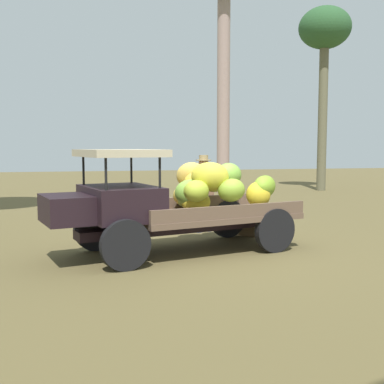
# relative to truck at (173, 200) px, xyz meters

# --- Properties ---
(ground_plane) EXTENTS (60.00, 60.00, 0.00)m
(ground_plane) POSITION_rel_truck_xyz_m (-0.46, -0.02, -0.93)
(ground_plane) COLOR brown
(truck) EXTENTS (4.66, 2.61, 1.83)m
(truck) POSITION_rel_truck_xyz_m (0.00, 0.00, 0.00)
(truck) COLOR black
(truck) RESTS_ON ground
(farmer) EXTENTS (0.55, 0.51, 1.70)m
(farmer) POSITION_rel_truck_xyz_m (-1.04, -1.88, 0.03)
(farmer) COLOR #464E6C
(farmer) RESTS_ON ground
(wooden_crate) EXTENTS (0.76, 0.75, 0.52)m
(wooden_crate) POSITION_rel_truck_xyz_m (-1.99, -1.33, -0.68)
(wooden_crate) COLOR olive
(wooden_crate) RESTS_ON ground
(forest_tree_3) EXTENTS (2.19, 2.19, 7.78)m
(forest_tree_3) POSITION_rel_truck_xyz_m (-8.59, -10.68, 5.59)
(forest_tree_3) COLOR #615D44
(forest_tree_3) RESTS_ON ground
(forest_tree_4) EXTENTS (2.14, 2.14, 9.50)m
(forest_tree_4) POSITION_rel_truck_xyz_m (-4.14, -10.67, 6.71)
(forest_tree_4) COLOR gray
(forest_tree_4) RESTS_ON ground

